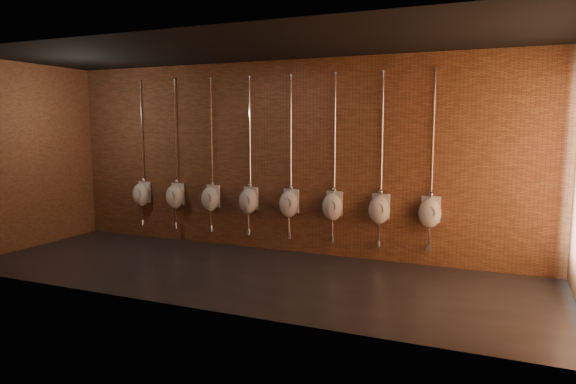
% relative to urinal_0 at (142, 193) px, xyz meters
% --- Properties ---
extents(ground, '(8.50, 8.50, 0.00)m').
position_rel_urinal_0_xyz_m(ground, '(2.95, -1.38, -0.85)').
color(ground, black).
rests_on(ground, ground).
extents(room_shell, '(8.54, 3.04, 3.22)m').
position_rel_urinal_0_xyz_m(room_shell, '(2.95, -1.38, 1.16)').
color(room_shell, black).
rests_on(room_shell, ground).
extents(urinal_0, '(0.38, 0.35, 2.71)m').
position_rel_urinal_0_xyz_m(urinal_0, '(0.00, 0.00, 0.00)').
color(urinal_0, silver).
rests_on(urinal_0, ground).
extents(urinal_1, '(0.38, 0.35, 2.71)m').
position_rel_urinal_0_xyz_m(urinal_1, '(0.76, 0.00, 0.00)').
color(urinal_1, silver).
rests_on(urinal_1, ground).
extents(urinal_2, '(0.38, 0.35, 2.71)m').
position_rel_urinal_0_xyz_m(urinal_2, '(1.52, 0.00, 0.00)').
color(urinal_2, silver).
rests_on(urinal_2, ground).
extents(urinal_3, '(0.38, 0.35, 2.71)m').
position_rel_urinal_0_xyz_m(urinal_3, '(2.28, 0.00, 0.00)').
color(urinal_3, silver).
rests_on(urinal_3, ground).
extents(urinal_4, '(0.38, 0.35, 2.71)m').
position_rel_urinal_0_xyz_m(urinal_4, '(3.05, 0.00, 0.00)').
color(urinal_4, silver).
rests_on(urinal_4, ground).
extents(urinal_5, '(0.38, 0.35, 2.71)m').
position_rel_urinal_0_xyz_m(urinal_5, '(3.81, 0.00, 0.00)').
color(urinal_5, silver).
rests_on(urinal_5, ground).
extents(urinal_6, '(0.38, 0.35, 2.71)m').
position_rel_urinal_0_xyz_m(urinal_6, '(4.57, 0.00, 0.00)').
color(urinal_6, silver).
rests_on(urinal_6, ground).
extents(urinal_7, '(0.38, 0.35, 2.71)m').
position_rel_urinal_0_xyz_m(urinal_7, '(5.33, 0.00, 0.00)').
color(urinal_7, silver).
rests_on(urinal_7, ground).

